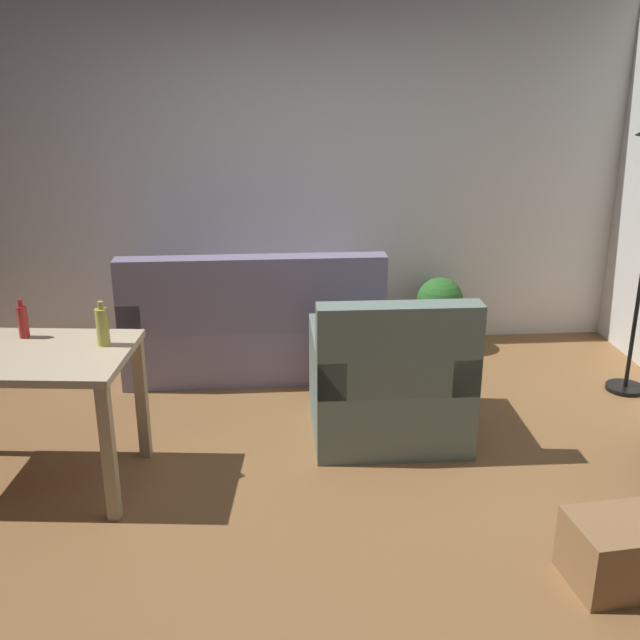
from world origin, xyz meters
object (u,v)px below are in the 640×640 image
potted_plant (439,308)px  armchair (389,385)px  bottle_squat (102,326)px  storage_box (625,551)px  couch (254,329)px  desk (13,372)px  bottle_red (23,321)px

potted_plant → armchair: 1.52m
armchair → bottle_squat: bearing=13.1°
armchair → storage_box: 1.64m
potted_plant → bottle_squat: bearing=-141.6°
couch → bottle_squat: size_ratio=7.66×
armchair → bottle_squat: size_ratio=3.90×
desk → storage_box: size_ratio=2.64×
couch → bottle_red: size_ratio=8.56×
couch → potted_plant: 1.47m
armchair → bottle_squat: bottle_squat is taller
storage_box → bottle_squat: bearing=155.6°
potted_plant → bottle_red: bottle_red is taller
desk → bottle_squat: bearing=13.5°
bottle_red → bottle_squat: 0.47m
bottle_squat → armchair: bearing=12.6°
armchair → bottle_red: bearing=6.2°
couch → potted_plant: (1.43, 0.31, 0.02)m
desk → storage_box: (2.82, -1.01, -0.50)m
bottle_red → storage_box: bearing=-23.5°
couch → desk: couch is taller
potted_plant → storage_box: (0.18, -2.80, -0.18)m
potted_plant → armchair: armchair is taller
couch → bottle_squat: (-0.75, -1.42, 0.56)m
bottle_red → bottle_squat: bearing=-18.3°
storage_box → armchair: bearing=119.5°
couch → bottle_red: bearing=46.9°
bottle_red → potted_plant: bearing=31.1°
desk → bottle_squat: (0.46, 0.06, 0.21)m
bottle_squat → potted_plant: bearing=38.4°
storage_box → potted_plant: bearing=93.7°
storage_box → bottle_red: size_ratio=2.27×
storage_box → desk: bearing=160.3°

